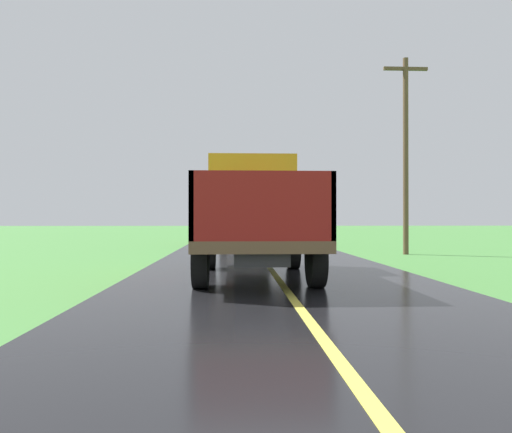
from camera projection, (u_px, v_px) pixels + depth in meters
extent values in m
cube|color=#2D2D30|center=(255.00, 249.00, 10.41)|extent=(0.90, 5.51, 0.24)
cube|color=brown|center=(255.00, 240.00, 10.41)|extent=(2.30, 5.80, 0.20)
cube|color=gold|center=(251.00, 196.00, 12.37)|extent=(2.10, 1.90, 1.90)
cube|color=black|center=(250.00, 185.00, 13.32)|extent=(1.78, 0.02, 0.76)
cube|color=maroon|center=(200.00, 209.00, 9.39)|extent=(0.08, 3.85, 1.10)
cube|color=maroon|center=(314.00, 209.00, 9.49)|extent=(0.08, 3.85, 1.10)
cube|color=maroon|center=(263.00, 206.00, 7.56)|extent=(2.30, 0.08, 1.10)
cube|color=maroon|center=(253.00, 210.00, 11.32)|extent=(2.30, 0.08, 1.10)
cylinder|color=black|center=(210.00, 249.00, 12.16)|extent=(0.28, 1.00, 1.00)
cylinder|color=black|center=(293.00, 249.00, 12.25)|extent=(0.28, 1.00, 1.00)
cylinder|color=black|center=(201.00, 260.00, 8.77)|extent=(0.28, 1.00, 1.00)
cylinder|color=black|center=(316.00, 260.00, 8.86)|extent=(0.28, 1.00, 1.00)
ellipsoid|color=#A6C32B|center=(310.00, 211.00, 7.91)|extent=(0.50, 0.63, 0.41)
ellipsoid|color=#99C227|center=(223.00, 228.00, 9.33)|extent=(0.41, 0.41, 0.39)
ellipsoid|color=#A1C223|center=(225.00, 225.00, 10.33)|extent=(0.40, 0.49, 0.36)
ellipsoid|color=#A6B820|center=(223.00, 210.00, 9.39)|extent=(0.47, 0.58, 0.37)
ellipsoid|color=#9DC220|center=(252.00, 228.00, 10.06)|extent=(0.44, 0.46, 0.41)
ellipsoid|color=#A2C425|center=(224.00, 211.00, 9.48)|extent=(0.58, 0.55, 0.52)
ellipsoid|color=#91C234|center=(269.00, 228.00, 8.84)|extent=(0.51, 0.57, 0.42)
ellipsoid|color=#93B62F|center=(255.00, 195.00, 9.55)|extent=(0.42, 0.38, 0.37)
ellipsoid|color=#96BE31|center=(263.00, 194.00, 8.54)|extent=(0.47, 0.60, 0.42)
ellipsoid|color=#98CC1E|center=(239.00, 211.00, 10.58)|extent=(0.51, 0.54, 0.50)
ellipsoid|color=#A8CC22|center=(249.00, 213.00, 10.16)|extent=(0.48, 0.48, 0.37)
ellipsoid|color=#9CBB2E|center=(220.00, 228.00, 9.30)|extent=(0.47, 0.57, 0.50)
ellipsoid|color=#92C12D|center=(221.00, 228.00, 8.62)|extent=(0.45, 0.48, 0.41)
cube|color=#2D2D30|center=(244.00, 232.00, 24.82)|extent=(0.90, 5.51, 0.24)
cube|color=brown|center=(244.00, 228.00, 24.82)|extent=(2.30, 5.80, 0.20)
cube|color=red|center=(243.00, 208.00, 26.78)|extent=(2.10, 1.90, 1.90)
cube|color=black|center=(243.00, 203.00, 27.73)|extent=(1.78, 0.02, 0.76)
cube|color=#232328|center=(222.00, 215.00, 23.80)|extent=(0.08, 3.85, 1.10)
cube|color=#232328|center=(267.00, 215.00, 23.90)|extent=(0.08, 3.85, 1.10)
cube|color=#232328|center=(245.00, 215.00, 21.97)|extent=(2.30, 0.08, 1.10)
cube|color=#232328|center=(244.00, 215.00, 25.74)|extent=(2.30, 0.08, 1.10)
cylinder|color=black|center=(224.00, 233.00, 26.57)|extent=(0.28, 1.00, 1.00)
cylinder|color=black|center=(262.00, 233.00, 26.67)|extent=(0.28, 1.00, 1.00)
cylinder|color=black|center=(223.00, 235.00, 23.18)|extent=(0.28, 1.00, 1.00)
cylinder|color=black|center=(267.00, 235.00, 23.28)|extent=(0.28, 1.00, 1.00)
ellipsoid|color=#96B72C|center=(228.00, 216.00, 22.92)|extent=(0.49, 0.48, 0.38)
ellipsoid|color=#A3B722|center=(247.00, 216.00, 24.80)|extent=(0.45, 0.42, 0.38)
ellipsoid|color=#97C02D|center=(261.00, 223.00, 24.56)|extent=(0.57, 0.67, 0.37)
ellipsoid|color=#9FC22D|center=(250.00, 223.00, 24.32)|extent=(0.46, 0.45, 0.47)
ellipsoid|color=#96C530|center=(233.00, 211.00, 24.49)|extent=(0.45, 0.54, 0.48)
ellipsoid|color=#93C627|center=(261.00, 222.00, 24.23)|extent=(0.58, 0.62, 0.40)
cylinder|color=brown|center=(406.00, 156.00, 18.29)|extent=(0.20, 0.20, 7.41)
cube|color=brown|center=(406.00, 69.00, 18.31)|extent=(1.67, 0.12, 0.12)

